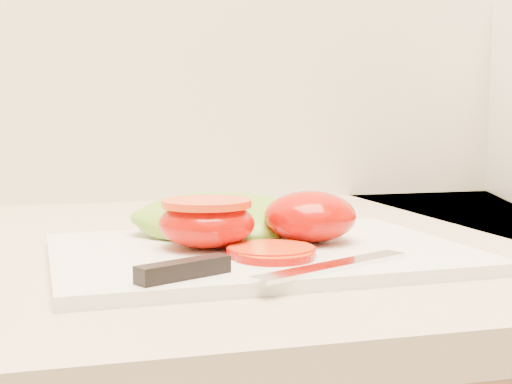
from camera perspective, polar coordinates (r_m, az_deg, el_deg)
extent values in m
cube|color=#C4B399|center=(0.72, 4.93, -4.59)|extent=(3.92, 0.65, 0.03)
cube|color=silver|center=(0.60, 0.26, -4.89)|extent=(0.34, 0.25, 0.01)
ellipsoid|color=#AF0500|center=(0.62, 4.35, -1.96)|extent=(0.08, 0.08, 0.04)
ellipsoid|color=#AF0500|center=(0.59, -3.96, -2.54)|extent=(0.08, 0.08, 0.04)
cylinder|color=red|center=(0.59, -3.97, -0.90)|extent=(0.07, 0.07, 0.01)
cylinder|color=#DF591B|center=(0.56, 1.22, -4.74)|extent=(0.07, 0.07, 0.01)
cylinder|color=#DF591B|center=(0.55, 1.44, -5.04)|extent=(0.06, 0.06, 0.01)
ellipsoid|color=#6AA42B|center=(0.65, -2.76, -2.07)|extent=(0.19, 0.15, 0.03)
cube|color=silver|center=(0.52, 6.21, -5.89)|extent=(0.14, 0.08, 0.00)
cube|color=black|center=(0.48, -5.81, -6.18)|extent=(0.07, 0.04, 0.01)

